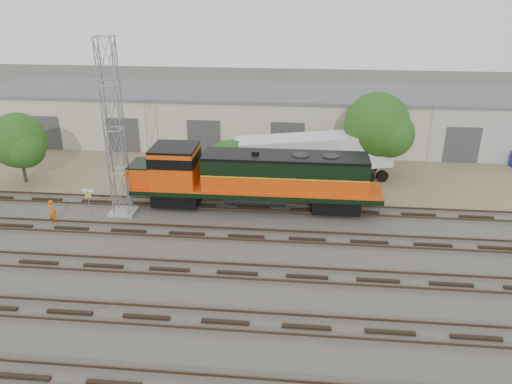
# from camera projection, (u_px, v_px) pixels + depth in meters

# --- Properties ---
(ground) EXTENTS (140.00, 140.00, 0.00)m
(ground) POSITION_uv_depth(u_px,v_px,m) (244.00, 248.00, 31.53)
(ground) COLOR #47423A
(ground) RESTS_ON ground
(dirt_strip) EXTENTS (80.00, 16.00, 0.02)m
(dirt_strip) POSITION_uv_depth(u_px,v_px,m) (264.00, 167.00, 45.26)
(dirt_strip) COLOR #726047
(dirt_strip) RESTS_ON ground
(tracks) EXTENTS (80.00, 20.40, 0.28)m
(tracks) POSITION_uv_depth(u_px,v_px,m) (237.00, 273.00, 28.75)
(tracks) COLOR black
(tracks) RESTS_ON ground
(warehouse) EXTENTS (58.40, 10.40, 5.30)m
(warehouse) POSITION_uv_depth(u_px,v_px,m) (271.00, 116.00, 51.52)
(warehouse) COLOR #BEB79E
(warehouse) RESTS_ON ground
(locomotive) EXTENTS (18.22, 3.20, 4.38)m
(locomotive) POSITION_uv_depth(u_px,v_px,m) (251.00, 177.00, 36.06)
(locomotive) COLOR black
(locomotive) RESTS_ON tracks
(signal_tower) EXTENTS (1.82, 1.82, 12.36)m
(signal_tower) POSITION_uv_depth(u_px,v_px,m) (115.00, 133.00, 34.03)
(signal_tower) COLOR gray
(signal_tower) RESTS_ON ground
(sign_post) EXTENTS (0.88, 0.16, 2.15)m
(sign_post) POSITION_uv_depth(u_px,v_px,m) (88.00, 197.00, 35.27)
(sign_post) COLOR gray
(sign_post) RESTS_ON ground
(worker) EXTENTS (0.75, 0.65, 1.74)m
(worker) POSITION_uv_depth(u_px,v_px,m) (52.00, 212.00, 34.50)
(worker) COLOR #CF570B
(worker) RESTS_ON ground
(semi_trailer) EXTENTS (13.20, 6.28, 4.00)m
(semi_trailer) POSITION_uv_depth(u_px,v_px,m) (318.00, 153.00, 40.98)
(semi_trailer) COLOR silver
(semi_trailer) RESTS_ON ground
(tree_west) EXTENTS (4.72, 4.49, 5.88)m
(tree_west) POSITION_uv_depth(u_px,v_px,m) (20.00, 142.00, 40.36)
(tree_west) COLOR #382619
(tree_west) RESTS_ON ground
(tree_mid) EXTENTS (4.61, 4.39, 4.39)m
(tree_mid) POSITION_uv_depth(u_px,v_px,m) (233.00, 170.00, 39.42)
(tree_mid) COLOR #382619
(tree_mid) RESTS_ON ground
(tree_east) EXTENTS (5.67, 5.40, 7.29)m
(tree_east) POSITION_uv_depth(u_px,v_px,m) (381.00, 127.00, 41.04)
(tree_east) COLOR #382619
(tree_east) RESTS_ON ground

